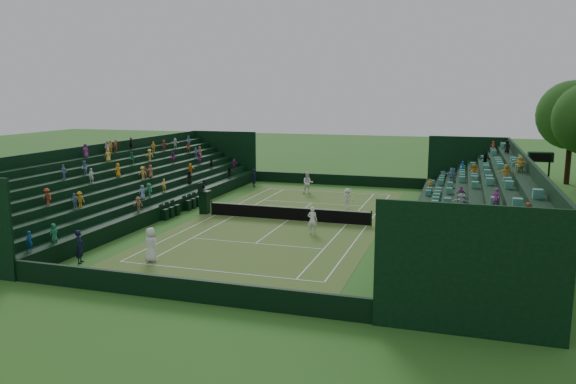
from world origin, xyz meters
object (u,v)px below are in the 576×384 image
object	(u,v)px
umpire_chair	(204,199)
player_far_east	(347,199)
tennis_net	(288,213)
player_far_west	(308,183)
player_near_east	(312,220)
player_near_west	(151,245)

from	to	relation	value
umpire_chair	player_far_east	xyz separation A→B (m)	(9.65, 4.80, -0.28)
tennis_net	player_far_west	world-z (taller)	player_far_west
umpire_chair	player_near_east	distance (m)	9.69
tennis_net	player_near_east	xyz separation A→B (m)	(2.56, -3.06, 0.34)
player_far_west	player_far_east	bearing A→B (deg)	-66.92
player_near_east	player_far_east	distance (m)	8.23
player_near_west	player_far_west	distance (m)	21.83
player_near_east	tennis_net	bearing A→B (deg)	-50.70
tennis_net	player_far_west	distance (m)	10.46
player_far_east	tennis_net	bearing A→B (deg)	-149.72
tennis_net	player_far_west	xyz separation A→B (m)	(-1.42, 10.36, 0.45)
player_near_east	player_near_west	bearing A→B (deg)	51.07
umpire_chair	player_far_west	xyz separation A→B (m)	(5.09, 10.01, -0.09)
player_near_east	player_far_west	bearing A→B (deg)	-74.11
player_far_west	umpire_chair	bearing A→B (deg)	-135.11
umpire_chair	player_near_east	world-z (taller)	umpire_chair
umpire_chair	player_far_west	distance (m)	11.23
umpire_chair	player_far_west	size ratio (longest dim) A/B	1.28
player_near_east	player_far_east	world-z (taller)	player_near_east
umpire_chair	player_near_east	size ratio (longest dim) A/B	1.45
player_near_east	player_far_east	size ratio (longest dim) A/B	1.10
player_near_west	player_near_east	distance (m)	10.54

